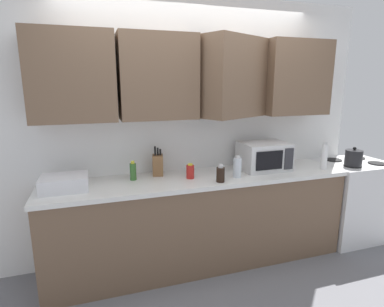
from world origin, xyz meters
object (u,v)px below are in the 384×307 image
Objects in this scene: kettle at (354,158)px; dish_rack at (64,183)px; bottle_clear_tall at (237,167)px; bottle_white_jar at (324,157)px; stove_range at (350,199)px; bottle_red_sauce at (190,171)px; knife_block at (158,165)px; microwave at (264,156)px; bottle_green_oil at (133,171)px; bottle_soy_dark at (221,174)px.

dish_rack is (-2.89, 0.16, -0.04)m from kettle.
bottle_clear_tall is 0.98m from bottle_white_jar.
bottle_red_sauce is (-1.96, -0.00, 0.51)m from stove_range.
knife_block is (0.83, 0.17, 0.04)m from dish_rack.
kettle is 0.42× the size of microwave.
microwave is 1.09m from knife_block.
bottle_white_jar is 1.57× the size of bottle_green_oil.
stove_range is at bearing -0.37° from dish_rack.
bottle_clear_tall is 1.48× the size of bottle_red_sauce.
bottle_clear_tall reaches higher than bottle_soy_dark.
kettle is 0.72× the size of bottle_white_jar.
stove_range is 3.17× the size of knife_block.
kettle is 1.25× the size of bottle_soy_dark.
bottle_green_oil is at bearing 177.40° from stove_range.
microwave reaches higher than kettle.
dish_rack is at bearing -171.00° from bottle_green_oil.
bottle_soy_dark is (-1.73, -0.19, 0.52)m from stove_range.
kettle is 1.35m from bottle_clear_tall.
bottle_white_jar is (-0.37, 0.01, 0.04)m from kettle.
bottle_clear_tall is (-1.35, 0.03, 0.00)m from kettle.
knife_block reaches higher than bottle_clear_tall.
microwave is (-1.14, 0.06, 0.59)m from stove_range.
bottle_red_sauce is (-0.43, 0.10, -0.03)m from bottle_clear_tall.
knife_block is at bearing 173.05° from microwave.
bottle_green_oil is (-0.25, -0.08, -0.02)m from knife_block.
bottle_green_oil is (-0.95, 0.22, -0.02)m from bottle_clear_tall.
bottle_white_jar is (0.98, -0.02, 0.04)m from bottle_clear_tall.
bottle_white_jar reaches higher than bottle_green_oil.
knife_block reaches higher than stove_range.
kettle is 1.56m from bottle_soy_dark.
bottle_soy_dark is at bearing -158.35° from bottle_clear_tall.
bottle_clear_tall is 1.17× the size of bottle_green_oil.
knife_block is at bearing 169.18° from bottle_white_jar.
bottle_white_jar is (1.68, -0.32, 0.03)m from knife_block.
kettle is 1.13× the size of bottle_green_oil.
microwave is 2.29× the size of bottle_clear_tall.
microwave is at bearing 4.62° from bottle_red_sauce.
dish_rack is (-3.06, 0.02, 0.51)m from stove_range.
bottle_clear_tall is at bearing -13.38° from bottle_red_sauce.
microwave is 0.65m from bottle_soy_dark.
microwave and bottle_white_jar have the same top height.
kettle is 1.79m from bottle_red_sauce.
dish_rack is 2.12× the size of bottle_green_oil.
stove_range is 4.35× the size of bottle_clear_tall.
bottle_white_jar is at bearing -10.82° from knife_block.
bottle_white_jar is at bearing -166.90° from stove_range.
bottle_green_oil is (-2.30, 0.25, -0.01)m from kettle.
bottle_soy_dark is at bearing -39.18° from bottle_red_sauce.
bottle_soy_dark reaches higher than dish_rack.
bottle_white_jar is at bearing 3.04° from bottle_soy_dark.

